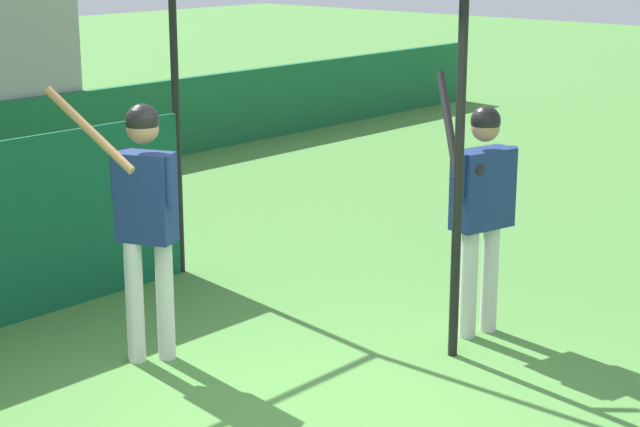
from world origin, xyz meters
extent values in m
plane|color=#477F38|center=(0.00, 0.00, 0.00)|extent=(60.00, 60.00, 0.00)
cube|color=#195B33|center=(2.75, 7.64, 1.13)|extent=(0.45, 0.40, 0.10)
cube|color=#195B33|center=(2.75, 7.82, 1.36)|extent=(0.45, 0.06, 0.40)
cylinder|color=black|center=(1.51, 0.00, 1.46)|extent=(0.07, 0.07, 2.91)
cylinder|color=black|center=(1.51, 3.06, 1.46)|extent=(0.07, 0.07, 2.91)
cylinder|color=silver|center=(0.05, 1.55, 0.46)|extent=(0.17, 0.17, 0.91)
cylinder|color=silver|center=(-0.13, 1.67, 0.46)|extent=(0.17, 0.17, 0.91)
cube|color=navy|center=(-0.04, 1.61, 1.24)|extent=(0.36, 0.46, 0.65)
sphere|color=#A37556|center=(-0.04, 1.61, 1.74)|extent=(0.23, 0.23, 0.23)
sphere|color=black|center=(-0.04, 1.61, 1.79)|extent=(0.24, 0.24, 0.24)
cylinder|color=navy|center=(0.00, 1.40, 1.38)|extent=(0.09, 0.09, 0.36)
cylinder|color=navy|center=(-0.16, 1.79, 1.38)|extent=(0.09, 0.09, 0.36)
cylinder|color=#AD7F4C|center=(-0.41, 1.72, 1.76)|extent=(0.22, 0.74, 0.55)
sphere|color=#AD7F4C|center=(-0.06, 1.80, 1.51)|extent=(0.08, 0.08, 0.08)
cylinder|color=silver|center=(2.12, 0.09, 0.43)|extent=(0.16, 0.16, 0.86)
cylinder|color=silver|center=(1.90, 0.14, 0.43)|extent=(0.16, 0.16, 0.86)
cube|color=navy|center=(2.01, 0.11, 1.17)|extent=(0.53, 0.32, 0.61)
sphere|color=#A37556|center=(2.01, 0.11, 1.65)|extent=(0.22, 0.22, 0.22)
sphere|color=black|center=(2.01, 0.11, 1.69)|extent=(0.23, 0.23, 0.23)
cylinder|color=navy|center=(2.25, 0.01, 1.31)|extent=(0.08, 0.08, 0.34)
cylinder|color=navy|center=(1.75, 0.13, 1.31)|extent=(0.08, 0.08, 0.34)
cylinder|color=black|center=(1.65, 0.20, 1.70)|extent=(0.38, 0.46, 0.73)
sphere|color=black|center=(1.84, 0.05, 1.36)|extent=(0.08, 0.08, 0.08)
camera|label=1|loc=(-4.72, -4.22, 3.06)|focal=60.00mm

